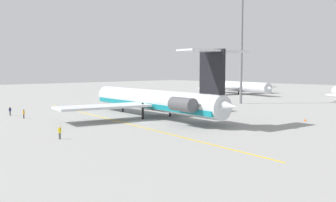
{
  "coord_description": "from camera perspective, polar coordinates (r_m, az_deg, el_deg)",
  "views": [
    {
      "loc": [
        52.85,
        -43.17,
        9.46
      ],
      "look_at": [
        -2.93,
        9.06,
        2.94
      ],
      "focal_mm": 40.67,
      "sensor_mm": 36.0,
      "label": 1
    }
  ],
  "objects": [
    {
      "name": "ground",
      "position": [
        68.89,
        -3.84,
        -3.03
      ],
      "size": [
        351.85,
        351.85,
        0.0
      ],
      "primitive_type": "plane",
      "color": "gray"
    },
    {
      "name": "main_jetliner",
      "position": [
        73.0,
        -1.72,
        0.12
      ],
      "size": [
        43.01,
        38.02,
        12.52
      ],
      "rotation": [
        0.0,
        0.0,
        3.04
      ],
      "color": "silver",
      "rests_on": "ground"
    },
    {
      "name": "airliner_far_left",
      "position": [
        142.48,
        10.79,
        2.14
      ],
      "size": [
        32.34,
        32.31,
        9.77
      ],
      "rotation": [
        0.0,
        0.0,
        -0.26
      ],
      "color": "silver",
      "rests_on": "ground"
    },
    {
      "name": "ground_crew_near_nose",
      "position": [
        99.65,
        1.22,
        0.09
      ],
      "size": [
        0.3,
        0.39,
        1.81
      ],
      "rotation": [
        0.0,
        0.0,
        5.66
      ],
      "color": "black",
      "rests_on": "ground"
    },
    {
      "name": "ground_crew_near_tail",
      "position": [
        77.42,
        -20.81,
        -1.66
      ],
      "size": [
        0.4,
        0.27,
        1.71
      ],
      "rotation": [
        0.0,
        0.0,
        1.98
      ],
      "color": "black",
      "rests_on": "ground"
    },
    {
      "name": "ground_crew_portside",
      "position": [
        53.18,
        -15.93,
        -4.32
      ],
      "size": [
        0.34,
        0.34,
        1.79
      ],
      "rotation": [
        0.0,
        0.0,
        5.5
      ],
      "color": "black",
      "rests_on": "ground"
    },
    {
      "name": "ground_crew_starboard",
      "position": [
        82.98,
        -22.59,
        -1.26
      ],
      "size": [
        0.29,
        0.44,
        1.79
      ],
      "rotation": [
        0.0,
        0.0,
        2.83
      ],
      "color": "black",
      "rests_on": "ground"
    },
    {
      "name": "safety_cone_nose",
      "position": [
        100.43,
        -3.76,
        -0.38
      ],
      "size": [
        0.4,
        0.4,
        0.55
      ],
      "primitive_type": "cone",
      "color": "#EA590F",
      "rests_on": "ground"
    },
    {
      "name": "safety_cone_wingtip",
      "position": [
        72.93,
        19.86,
        -2.65
      ],
      "size": [
        0.4,
        0.4,
        0.55
      ],
      "primitive_type": "cone",
      "color": "#EA590F",
      "rests_on": "ground"
    },
    {
      "name": "taxiway_centreline",
      "position": [
        69.19,
        -7.53,
        -3.02
      ],
      "size": [
        72.89,
        11.38,
        0.01
      ],
      "primitive_type": "cube",
      "rotation": [
        0.0,
        0.0,
        2.99
      ],
      "color": "gold",
      "rests_on": "ground"
    },
    {
      "name": "light_mast",
      "position": [
        104.9,
        10.97,
        8.26
      ],
      "size": [
        4.0,
        0.7,
        29.16
      ],
      "color": "slate",
      "rests_on": "ground"
    }
  ]
}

